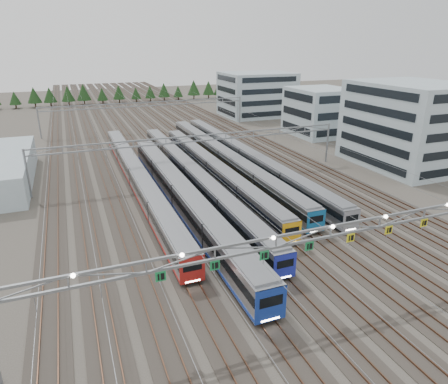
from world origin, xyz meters
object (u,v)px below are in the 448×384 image
object	(u,v)px
train_a	(137,177)
train_c	(192,174)
train_d	(213,169)
depot_bldg_south	(411,125)
depot_bldg_mid	(320,112)
train_e	(225,158)
depot_bldg_north	(257,94)
gantry_far	(147,107)
train_f	(245,156)
gantry_mid	(197,143)
train_b	(182,195)
west_shed	(0,170)
gantry_near	(331,234)

from	to	relation	value
train_a	train_c	distance (m)	9.20
train_d	depot_bldg_south	bearing A→B (deg)	-7.39
train_c	depot_bldg_mid	world-z (taller)	depot_bldg_mid
train_e	depot_bldg_north	bearing A→B (deg)	58.49
gantry_far	train_f	bearing A→B (deg)	-74.71
train_d	depot_bldg_mid	bearing A→B (deg)	32.75
train_a	train_d	bearing A→B (deg)	-2.07
train_d	gantry_mid	world-z (taller)	gantry_mid
train_e	gantry_far	size ratio (longest dim) A/B	1.13
gantry_mid	depot_bldg_mid	bearing A→B (deg)	28.95
train_b	train_e	xyz separation A→B (m)	(13.50, 17.13, -0.21)
train_b	depot_bldg_mid	xyz separation A→B (m)	(48.16, 36.43, 3.86)
train_c	depot_bldg_south	distance (m)	44.70
train_a	train_e	world-z (taller)	train_e
train_b	depot_bldg_mid	bearing A→B (deg)	37.11
depot_bldg_south	depot_bldg_mid	size ratio (longest dim) A/B	1.38
train_e	gantry_mid	bearing A→B (deg)	-151.97
west_shed	train_f	bearing A→B (deg)	-7.16
train_e	depot_bldg_mid	bearing A→B (deg)	29.12
depot_bldg_north	train_f	bearing A→B (deg)	-117.90
train_f	depot_bldg_north	distance (m)	59.04
train_a	gantry_far	size ratio (longest dim) A/B	1.13
train_a	depot_bldg_south	size ratio (longest dim) A/B	2.89
train_a	train_f	size ratio (longest dim) A/B	0.95
depot_bldg_north	train_e	bearing A→B (deg)	-121.51
gantry_near	west_shed	world-z (taller)	gantry_near
gantry_near	gantry_far	world-z (taller)	gantry_near
train_e	train_f	world-z (taller)	train_e
gantry_far	depot_bldg_south	bearing A→B (deg)	-51.39
gantry_near	train_b	bearing A→B (deg)	104.15
train_c	gantry_mid	size ratio (longest dim) A/B	1.16
gantry_near	depot_bldg_south	world-z (taller)	depot_bldg_south
train_e	gantry_far	distance (m)	42.18
gantry_far	train_d	bearing A→B (deg)	-87.28
depot_bldg_mid	depot_bldg_north	distance (m)	33.06
train_e	train_f	bearing A→B (deg)	3.29
train_e	gantry_near	xyz separation A→B (m)	(-6.80, -43.71, 5.07)
train_c	gantry_mid	distance (m)	6.22
depot_bldg_north	depot_bldg_mid	bearing A→B (deg)	-85.43
train_f	depot_bldg_south	bearing A→B (deg)	-20.22
train_b	train_c	distance (m)	10.79
train_e	west_shed	bearing A→B (deg)	171.68
train_f	gantry_mid	world-z (taller)	gantry_mid
depot_bldg_mid	gantry_mid	bearing A→B (deg)	-151.05
west_shed	train_d	bearing A→B (deg)	-18.32
train_e	gantry_near	bearing A→B (deg)	-98.84
train_a	train_c	size ratio (longest dim) A/B	0.98
train_e	depot_bldg_mid	world-z (taller)	depot_bldg_mid
depot_bldg_mid	west_shed	distance (m)	75.80
gantry_far	train_e	bearing A→B (deg)	-80.74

